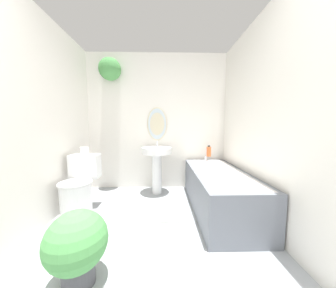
{
  "coord_description": "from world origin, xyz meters",
  "views": [
    {
      "loc": [
        0.12,
        -0.34,
        1.11
      ],
      "look_at": [
        0.17,
        1.68,
        0.91
      ],
      "focal_mm": 18.0,
      "sensor_mm": 36.0,
      "label": 1
    }
  ],
  "objects_px": {
    "pedestal_sink": "(156,160)",
    "shampoo_bottle": "(209,151)",
    "toilet": "(79,189)",
    "bathtub": "(218,189)",
    "toilet_paper_roll": "(84,151)",
    "potted_plant": "(77,244)"
  },
  "relations": [
    {
      "from": "toilet",
      "to": "toilet_paper_roll",
      "type": "bearing_deg",
      "value": 90.0
    },
    {
      "from": "toilet_paper_roll",
      "to": "pedestal_sink",
      "type": "bearing_deg",
      "value": 25.81
    },
    {
      "from": "toilet",
      "to": "shampoo_bottle",
      "type": "xyz_separation_m",
      "value": [
        1.87,
        0.79,
        0.37
      ]
    },
    {
      "from": "potted_plant",
      "to": "toilet_paper_roll",
      "type": "bearing_deg",
      "value": 111.94
    },
    {
      "from": "pedestal_sink",
      "to": "toilet_paper_roll",
      "type": "relative_size",
      "value": 7.98
    },
    {
      "from": "potted_plant",
      "to": "shampoo_bottle",
      "type": "bearing_deg",
      "value": 52.11
    },
    {
      "from": "pedestal_sink",
      "to": "shampoo_bottle",
      "type": "distance_m",
      "value": 0.93
    },
    {
      "from": "shampoo_bottle",
      "to": "toilet_paper_roll",
      "type": "relative_size",
      "value": 1.73
    },
    {
      "from": "shampoo_bottle",
      "to": "potted_plant",
      "type": "height_order",
      "value": "shampoo_bottle"
    },
    {
      "from": "toilet",
      "to": "bathtub",
      "type": "relative_size",
      "value": 0.46
    },
    {
      "from": "pedestal_sink",
      "to": "bathtub",
      "type": "height_order",
      "value": "pedestal_sink"
    },
    {
      "from": "toilet_paper_roll",
      "to": "toilet",
      "type": "bearing_deg",
      "value": -90.0
    },
    {
      "from": "bathtub",
      "to": "potted_plant",
      "type": "height_order",
      "value": "bathtub"
    },
    {
      "from": "toilet",
      "to": "bathtub",
      "type": "xyz_separation_m",
      "value": [
        1.82,
        0.09,
        -0.05
      ]
    },
    {
      "from": "pedestal_sink",
      "to": "bathtub",
      "type": "distance_m",
      "value": 1.07
    },
    {
      "from": "pedestal_sink",
      "to": "shampoo_bottle",
      "type": "relative_size",
      "value": 4.6
    },
    {
      "from": "pedestal_sink",
      "to": "bathtub",
      "type": "xyz_separation_m",
      "value": [
        0.86,
        -0.57,
        -0.29
      ]
    },
    {
      "from": "potted_plant",
      "to": "toilet_paper_roll",
      "type": "relative_size",
      "value": 4.86
    },
    {
      "from": "pedestal_sink",
      "to": "toilet",
      "type": "bearing_deg",
      "value": -145.5
    },
    {
      "from": "toilet",
      "to": "shampoo_bottle",
      "type": "bearing_deg",
      "value": 22.87
    },
    {
      "from": "shampoo_bottle",
      "to": "potted_plant",
      "type": "xyz_separation_m",
      "value": [
        -1.39,
        -1.78,
        -0.39
      ]
    },
    {
      "from": "pedestal_sink",
      "to": "potted_plant",
      "type": "height_order",
      "value": "pedestal_sink"
    }
  ]
}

